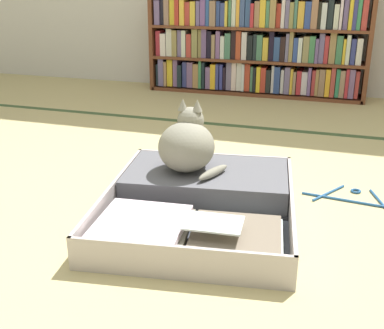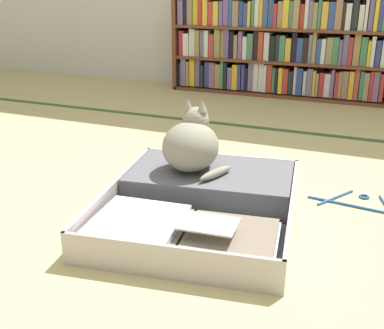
% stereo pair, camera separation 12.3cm
% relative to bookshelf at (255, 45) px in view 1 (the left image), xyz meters
% --- Properties ---
extents(ground_plane, '(10.00, 10.00, 0.00)m').
position_rel_bookshelf_xyz_m(ground_plane, '(0.11, -2.26, -0.36)').
color(ground_plane, tan).
extents(tatami_border, '(4.80, 0.05, 0.00)m').
position_rel_bookshelf_xyz_m(tatami_border, '(0.11, -0.89, -0.36)').
color(tatami_border, '#3C5330').
rests_on(tatami_border, ground_plane).
extents(bookshelf, '(1.59, 0.24, 0.74)m').
position_rel_bookshelf_xyz_m(bookshelf, '(0.00, 0.00, 0.00)').
color(bookshelf, brown).
rests_on(bookshelf, ground_plane).
extents(open_suitcase, '(0.76, 0.88, 0.11)m').
position_rel_bookshelf_xyz_m(open_suitcase, '(0.20, -2.02, -0.31)').
color(open_suitcase, '#BDB1AD').
rests_on(open_suitcase, ground_plane).
extents(black_cat, '(0.27, 0.24, 0.27)m').
position_rel_bookshelf_xyz_m(black_cat, '(0.11, -1.90, -0.15)').
color(black_cat, gray).
rests_on(black_cat, open_suitcase).
extents(clothes_hanger, '(0.39, 0.22, 0.01)m').
position_rel_bookshelf_xyz_m(clothes_hanger, '(0.74, -1.74, -0.35)').
color(clothes_hanger, '#265A93').
rests_on(clothes_hanger, ground_plane).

